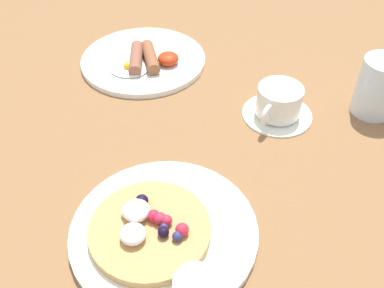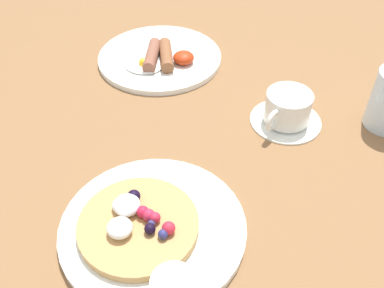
{
  "view_description": "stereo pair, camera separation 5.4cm",
  "coord_description": "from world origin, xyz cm",
  "px_view_note": "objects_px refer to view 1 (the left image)",
  "views": [
    {
      "loc": [
        15.32,
        -48.65,
        48.79
      ],
      "look_at": [
        5.27,
        -1.63,
        4.0
      ],
      "focal_mm": 40.7,
      "sensor_mm": 36.0,
      "label": 1
    },
    {
      "loc": [
        20.55,
        -47.22,
        48.79
      ],
      "look_at": [
        5.27,
        -1.63,
        4.0
      ],
      "focal_mm": 40.7,
      "sensor_mm": 36.0,
      "label": 2
    }
  ],
  "objects_px": {
    "coffee_saucer": "(277,114)",
    "water_glass": "(378,87)",
    "breakfast_plate": "(143,60)",
    "coffee_cup": "(279,101)",
    "syrup_ramekin": "(196,288)",
    "pancake_plate": "(164,231)"
  },
  "relations": [
    {
      "from": "coffee_saucer",
      "to": "water_glass",
      "type": "relative_size",
      "value": 1.19
    },
    {
      "from": "breakfast_plate",
      "to": "coffee_cup",
      "type": "distance_m",
      "value": 0.31
    },
    {
      "from": "syrup_ramekin",
      "to": "water_glass",
      "type": "distance_m",
      "value": 0.48
    },
    {
      "from": "syrup_ramekin",
      "to": "water_glass",
      "type": "height_order",
      "value": "water_glass"
    },
    {
      "from": "water_glass",
      "to": "coffee_cup",
      "type": "bearing_deg",
      "value": -163.17
    },
    {
      "from": "breakfast_plate",
      "to": "water_glass",
      "type": "relative_size",
      "value": 2.45
    },
    {
      "from": "breakfast_plate",
      "to": "water_glass",
      "type": "xyz_separation_m",
      "value": [
        0.44,
        -0.07,
        0.05
      ]
    },
    {
      "from": "pancake_plate",
      "to": "water_glass",
      "type": "distance_m",
      "value": 0.45
    },
    {
      "from": "water_glass",
      "to": "syrup_ramekin",
      "type": "bearing_deg",
      "value": -119.11
    },
    {
      "from": "water_glass",
      "to": "pancake_plate",
      "type": "bearing_deg",
      "value": -131.25
    },
    {
      "from": "breakfast_plate",
      "to": "pancake_plate",
      "type": "bearing_deg",
      "value": -69.58
    },
    {
      "from": "breakfast_plate",
      "to": "coffee_saucer",
      "type": "distance_m",
      "value": 0.3
    },
    {
      "from": "coffee_saucer",
      "to": "coffee_cup",
      "type": "distance_m",
      "value": 0.03
    },
    {
      "from": "pancake_plate",
      "to": "syrup_ramekin",
      "type": "relative_size",
      "value": 4.61
    },
    {
      "from": "coffee_saucer",
      "to": "coffee_cup",
      "type": "xyz_separation_m",
      "value": [
        -0.0,
        -0.0,
        0.03
      ]
    },
    {
      "from": "pancake_plate",
      "to": "syrup_ramekin",
      "type": "bearing_deg",
      "value": -53.63
    },
    {
      "from": "syrup_ramekin",
      "to": "breakfast_plate",
      "type": "height_order",
      "value": "syrup_ramekin"
    },
    {
      "from": "breakfast_plate",
      "to": "coffee_cup",
      "type": "bearing_deg",
      "value": -22.79
    },
    {
      "from": "water_glass",
      "to": "coffee_saucer",
      "type": "bearing_deg",
      "value": -163.59
    },
    {
      "from": "syrup_ramekin",
      "to": "coffee_saucer",
      "type": "distance_m",
      "value": 0.38
    },
    {
      "from": "breakfast_plate",
      "to": "syrup_ramekin",
      "type": "bearing_deg",
      "value": -66.52
    },
    {
      "from": "syrup_ramekin",
      "to": "water_glass",
      "type": "relative_size",
      "value": 0.53
    }
  ]
}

